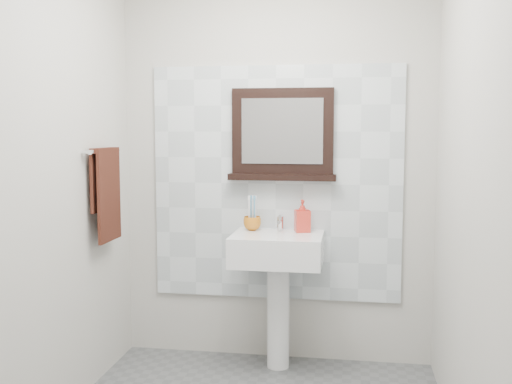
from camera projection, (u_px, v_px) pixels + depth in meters
back_wall at (276, 168)px, 3.85m from camera, size 2.00×0.01×2.50m
front_wall at (177, 216)px, 1.69m from camera, size 2.00×0.01×2.50m
left_wall at (45, 180)px, 2.93m from camera, size 0.01×2.20×2.50m
right_wall at (471, 186)px, 2.61m from camera, size 0.01×2.20×2.50m
splashback at (276, 184)px, 3.85m from camera, size 1.60×0.02×1.50m
pedestal_sink at (277, 263)px, 3.68m from camera, size 0.55×0.44×0.96m
toothbrush_cup at (252, 223)px, 3.79m from camera, size 0.12×0.12×0.09m
toothbrushes at (253, 211)px, 3.79m from camera, size 0.05×0.04×0.21m
soap_dispenser at (302, 216)px, 3.73m from camera, size 0.11×0.11×0.20m
framed_mirror at (283, 137)px, 3.78m from camera, size 0.68×0.11×0.58m
towel_bar at (104, 151)px, 3.49m from camera, size 0.07×0.40×0.03m
hand_towel at (106, 187)px, 3.51m from camera, size 0.06×0.30×0.55m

